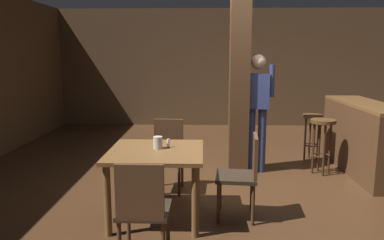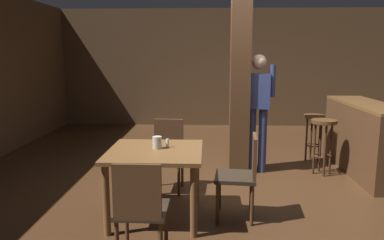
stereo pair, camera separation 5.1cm
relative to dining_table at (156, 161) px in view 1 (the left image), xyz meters
name	(u,v)px [view 1 (the left image)]	position (x,y,z in m)	size (l,w,h in m)	color
ground_plane	(240,188)	(0.98, 0.91, -0.62)	(10.80, 10.80, 0.00)	#422816
wall_back	(223,68)	(0.98, 5.41, 0.78)	(8.00, 0.10, 2.80)	brown
pillar	(239,77)	(1.01, 1.65, 0.78)	(0.28, 0.28, 2.80)	#4C301C
dining_table	(156,161)	(0.00, 0.00, 0.00)	(0.97, 0.97, 0.74)	brown
chair_south	(143,207)	(0.00, -0.92, -0.12)	(0.42, 0.42, 0.89)	#2D2319
chair_east	(244,172)	(0.91, 0.03, -0.12)	(0.46, 0.46, 0.89)	#2D2319
chair_north	(168,151)	(0.04, 0.86, -0.12)	(0.44, 0.44, 0.89)	#2D2319
napkin_cup	(158,143)	(0.01, 0.06, 0.18)	(0.10, 0.10, 0.13)	beige
salt_shaker	(168,143)	(0.12, 0.11, 0.17)	(0.03, 0.03, 0.09)	silver
standing_person	(257,105)	(1.27, 1.65, 0.38)	(0.47, 0.25, 1.72)	navy
bar_counter	(358,137)	(2.77, 1.67, -0.10)	(0.56, 2.01, 1.03)	brown
bar_stool_near	(322,133)	(2.21, 1.57, -0.02)	(0.36, 0.36, 0.80)	#4C3319
bar_stool_mid	(312,127)	(2.27, 2.28, -0.06)	(0.33, 0.33, 0.76)	#4C3319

